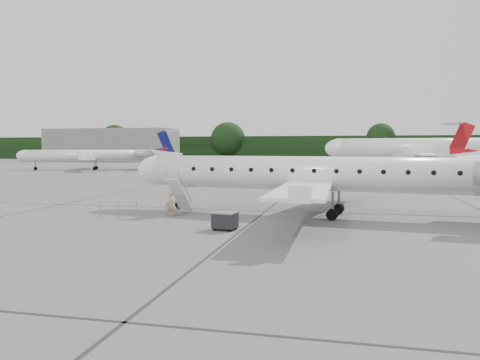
# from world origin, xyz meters

# --- Properties ---
(ground) EXTENTS (320.00, 320.00, 0.00)m
(ground) POSITION_xyz_m (0.00, 0.00, 0.00)
(ground) COLOR #5F5F5C
(ground) RESTS_ON ground
(treeline) EXTENTS (260.00, 4.00, 8.00)m
(treeline) POSITION_xyz_m (0.00, 130.00, 4.00)
(treeline) COLOR black
(treeline) RESTS_ON ground
(terminal_building) EXTENTS (40.00, 14.00, 10.00)m
(terminal_building) POSITION_xyz_m (-70.00, 110.00, 5.00)
(terminal_building) COLOR slate
(terminal_building) RESTS_ON ground
(main_regional_jet) EXTENTS (30.96, 23.93, 7.36)m
(main_regional_jet) POSITION_xyz_m (0.48, 4.72, 3.68)
(main_regional_jet) COLOR white
(main_regional_jet) RESTS_ON ground
(airstair) EXTENTS (1.09, 2.21, 2.31)m
(airstair) POSITION_xyz_m (-8.31, 3.61, 1.15)
(airstair) COLOR white
(airstair) RESTS_ON ground
(passenger) EXTENTS (0.65, 0.59, 1.50)m
(passenger) POSITION_xyz_m (-8.46, 2.41, 0.75)
(passenger) COLOR #9C8355
(passenger) RESTS_ON ground
(safety_railing) EXTENTS (2.15, 0.63, 1.00)m
(safety_railing) POSITION_xyz_m (-11.16, 0.87, 0.50)
(safety_railing) COLOR gray
(safety_railing) RESTS_ON ground
(baggage_cart) EXTENTS (1.29, 1.10, 1.00)m
(baggage_cart) POSITION_xyz_m (-3.96, -1.47, 0.50)
(baggage_cart) COLOR black
(baggage_cart) RESTS_ON ground
(bg_narrowbody) EXTENTS (32.09, 23.47, 11.32)m
(bg_narrowbody) POSITION_xyz_m (13.48, 51.75, 5.66)
(bg_narrowbody) COLOR white
(bg_narrowbody) RESTS_ON ground
(bg_regional_left) EXTENTS (34.82, 30.84, 7.56)m
(bg_regional_left) POSITION_xyz_m (-45.46, 55.53, 3.78)
(bg_regional_left) COLOR white
(bg_regional_left) RESTS_ON ground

